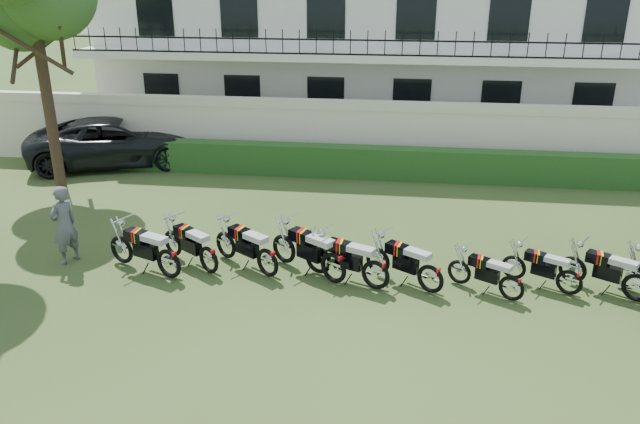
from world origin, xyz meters
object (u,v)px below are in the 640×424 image
object	(u,v)px
motorcycle_2	(267,256)
suv	(117,141)
motorcycle_4	(376,268)
motorcycle_5	(431,272)
motorcycle_8	(639,281)
inspector	(64,225)
motorcycle_7	(570,277)
motorcycle_6	(512,282)
motorcycle_0	(168,257)
motorcycle_3	(334,261)
motorcycle_1	(208,254)

from	to	relation	value
motorcycle_2	suv	distance (m)	10.11
motorcycle_4	suv	bearing A→B (deg)	72.85
motorcycle_5	motorcycle_8	distance (m)	4.07
motorcycle_2	motorcycle_5	distance (m)	3.46
motorcycle_4	inspector	bearing A→B (deg)	109.94
motorcycle_4	motorcycle_5	distance (m)	1.12
motorcycle_2	motorcycle_8	distance (m)	7.52
motorcycle_8	inspector	xyz separation A→B (m)	(-12.16, 0.27, 0.44)
motorcycle_7	motorcycle_5	bearing A→B (deg)	124.95
motorcycle_6	motorcycle_8	distance (m)	2.49
motorcycle_4	motorcycle_6	distance (m)	2.72
motorcycle_2	motorcycle_6	xyz separation A→B (m)	(5.05, -0.39, -0.09)
motorcycle_8	motorcycle_0	bearing A→B (deg)	123.39
motorcycle_5	motorcycle_3	bearing A→B (deg)	118.05
motorcycle_1	motorcycle_7	bearing A→B (deg)	-54.77
motorcycle_7	inspector	size ratio (longest dim) A/B	0.84
motorcycle_0	inspector	distance (m)	2.65
motorcycle_0	motorcycle_7	xyz separation A→B (m)	(8.32, 0.35, -0.09)
motorcycle_0	motorcycle_1	world-z (taller)	motorcycle_0
motorcycle_7	suv	world-z (taller)	suv
motorcycle_0	motorcycle_4	distance (m)	4.41
motorcycle_6	suv	size ratio (longest dim) A/B	0.26
motorcycle_1	suv	world-z (taller)	suv
motorcycle_1	inspector	size ratio (longest dim) A/B	0.90
motorcycle_2	motorcycle_4	xyz separation A→B (m)	(2.33, -0.27, -0.00)
motorcycle_4	motorcycle_8	size ratio (longest dim) A/B	1.16
motorcycle_8	inspector	size ratio (longest dim) A/B	0.90
motorcycle_0	motorcycle_3	bearing A→B (deg)	-62.99
motorcycle_4	motorcycle_7	xyz separation A→B (m)	(3.92, 0.28, -0.08)
motorcycle_6	motorcycle_8	world-z (taller)	motorcycle_8
suv	motorcycle_0	bearing A→B (deg)	-169.22
motorcycle_3	motorcycle_7	size ratio (longest dim) A/B	1.20
motorcycle_0	motorcycle_1	size ratio (longest dim) A/B	1.19
motorcycle_4	motorcycle_8	world-z (taller)	motorcycle_4
motorcycle_6	suv	distance (m)	14.20
motorcycle_8	motorcycle_5	bearing A→B (deg)	124.41
motorcycle_0	motorcycle_2	xyz separation A→B (m)	(2.08, 0.34, -0.01)
motorcycle_6	inspector	bearing A→B (deg)	117.95
motorcycle_4	motorcycle_6	xyz separation A→B (m)	(2.72, -0.12, -0.08)
motorcycle_8	suv	distance (m)	16.17
motorcycle_0	motorcycle_4	size ratio (longest dim) A/B	1.03
motorcycle_5	motorcycle_0	bearing A→B (deg)	123.81
motorcycle_3	motorcycle_4	world-z (taller)	motorcycle_3
motorcycle_3	suv	xyz separation A→B (m)	(-8.18, 7.62, 0.26)
motorcycle_2	motorcycle_7	world-z (taller)	motorcycle_2
motorcycle_4	inspector	world-z (taller)	inspector
motorcycle_8	inspector	bearing A→B (deg)	120.69
motorcycle_4	suv	size ratio (longest dim) A/B	0.33
inspector	motorcycle_0	bearing A→B (deg)	102.13
motorcycle_4	inspector	distance (m)	7.00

